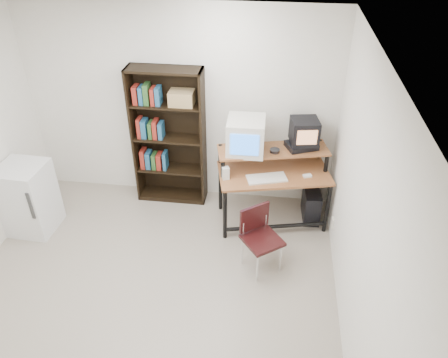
# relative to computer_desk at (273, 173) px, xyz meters

# --- Properties ---
(floor) EXTENTS (4.00, 4.00, 0.01)m
(floor) POSITION_rel_computer_desk_xyz_m (-1.24, -1.51, -0.71)
(floor) COLOR #A29787
(floor) RESTS_ON ground
(ceiling) EXTENTS (4.00, 4.00, 0.01)m
(ceiling) POSITION_rel_computer_desk_xyz_m (-1.24, -1.51, 1.90)
(ceiling) COLOR white
(ceiling) RESTS_ON back_wall
(back_wall) EXTENTS (4.00, 0.01, 2.60)m
(back_wall) POSITION_rel_computer_desk_xyz_m (-1.24, 0.49, 0.60)
(back_wall) COLOR white
(back_wall) RESTS_ON floor
(right_wall) EXTENTS (0.01, 4.00, 2.60)m
(right_wall) POSITION_rel_computer_desk_xyz_m (0.76, -1.51, 0.60)
(right_wall) COLOR white
(right_wall) RESTS_ON floor
(computer_desk) EXTENTS (1.46, 0.96, 0.98)m
(computer_desk) POSITION_rel_computer_desk_xyz_m (0.00, 0.00, 0.00)
(computer_desk) COLOR #9A5C32
(computer_desk) RESTS_ON floor
(crt_monitor) EXTENTS (0.45, 0.46, 0.42)m
(crt_monitor) POSITION_rel_computer_desk_xyz_m (-0.36, 0.04, 0.48)
(crt_monitor) COLOR silver
(crt_monitor) RESTS_ON computer_desk
(vcr) EXTENTS (0.43, 0.38, 0.08)m
(vcr) POSITION_rel_computer_desk_xyz_m (0.32, 0.19, 0.31)
(vcr) COLOR black
(vcr) RESTS_ON computer_desk
(crt_tv) EXTENTS (0.37, 0.37, 0.30)m
(crt_tv) POSITION_rel_computer_desk_xyz_m (0.33, 0.20, 0.50)
(crt_tv) COLOR black
(crt_tv) RESTS_ON vcr
(cd_spindle) EXTENTS (0.12, 0.12, 0.05)m
(cd_spindle) POSITION_rel_computer_desk_xyz_m (-0.00, 0.04, 0.29)
(cd_spindle) COLOR #26262B
(cd_spindle) RESTS_ON computer_desk
(keyboard) EXTENTS (0.51, 0.34, 0.03)m
(keyboard) POSITION_rel_computer_desk_xyz_m (-0.08, -0.19, 0.04)
(keyboard) COLOR silver
(keyboard) RESTS_ON computer_desk
(mousepad) EXTENTS (0.26, 0.23, 0.01)m
(mousepad) POSITION_rel_computer_desk_xyz_m (0.41, -0.06, 0.02)
(mousepad) COLOR black
(mousepad) RESTS_ON computer_desk
(mouse) EXTENTS (0.11, 0.09, 0.03)m
(mouse) POSITION_rel_computer_desk_xyz_m (0.41, -0.07, 0.04)
(mouse) COLOR white
(mouse) RESTS_ON mousepad
(desk_speaker) EXTENTS (0.10, 0.10, 0.17)m
(desk_speaker) POSITION_rel_computer_desk_xyz_m (-0.56, -0.24, 0.10)
(desk_speaker) COLOR silver
(desk_speaker) RESTS_ON computer_desk
(pc_tower) EXTENTS (0.23, 0.46, 0.42)m
(pc_tower) POSITION_rel_computer_desk_xyz_m (0.52, 0.10, -0.49)
(pc_tower) COLOR black
(pc_tower) RESTS_ON floor
(school_chair) EXTENTS (0.54, 0.54, 0.76)m
(school_chair) POSITION_rel_computer_desk_xyz_m (-0.11, -0.86, -0.23)
(school_chair) COLOR black
(school_chair) RESTS_ON floor
(bookshelf) EXTENTS (0.93, 0.31, 1.86)m
(bookshelf) POSITION_rel_computer_desk_xyz_m (-1.38, 0.34, 0.25)
(bookshelf) COLOR black
(bookshelf) RESTS_ON floor
(mini_fridge) EXTENTS (0.56, 0.57, 0.91)m
(mini_fridge) POSITION_rel_computer_desk_xyz_m (-2.96, -0.56, -0.25)
(mini_fridge) COLOR silver
(mini_fridge) RESTS_ON floor
(wall_outlet) EXTENTS (0.02, 0.08, 0.12)m
(wall_outlet) POSITION_rel_computer_desk_xyz_m (0.74, -0.36, -0.40)
(wall_outlet) COLOR beige
(wall_outlet) RESTS_ON right_wall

